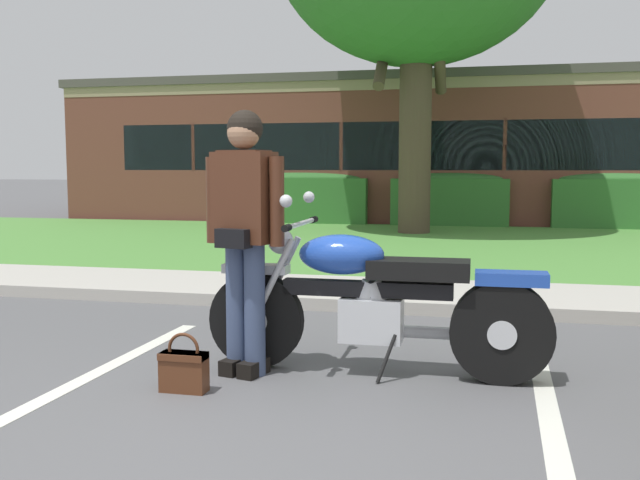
% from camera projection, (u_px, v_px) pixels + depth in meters
% --- Properties ---
extents(ground_plane, '(140.00, 140.00, 0.00)m').
position_uv_depth(ground_plane, '(239.00, 447.00, 3.43)').
color(ground_plane, '#565659').
extents(curb_strip, '(60.00, 0.20, 0.12)m').
position_uv_depth(curb_strip, '(359.00, 305.00, 6.67)').
color(curb_strip, '#B7B2A8').
rests_on(curb_strip, ground).
extents(concrete_walk, '(60.00, 1.50, 0.08)m').
position_uv_depth(concrete_walk, '(373.00, 292.00, 7.50)').
color(concrete_walk, '#B7B2A8').
rests_on(concrete_walk, ground).
extents(grass_lawn, '(60.00, 7.98, 0.06)m').
position_uv_depth(grass_lawn, '(416.00, 245.00, 12.09)').
color(grass_lawn, '#518E3D').
rests_on(grass_lawn, ground).
extents(stall_stripe_0, '(0.20, 4.40, 0.01)m').
position_uv_depth(stall_stripe_0, '(21.00, 411.00, 3.92)').
color(stall_stripe_0, silver).
rests_on(stall_stripe_0, ground).
extents(stall_stripe_1, '(0.20, 4.40, 0.01)m').
position_uv_depth(stall_stripe_1, '(558.00, 458.00, 3.28)').
color(stall_stripe_1, silver).
rests_on(stall_stripe_1, ground).
extents(motorcycle, '(2.24, 0.82, 1.18)m').
position_uv_depth(motorcycle, '(388.00, 302.00, 4.57)').
color(motorcycle, black).
rests_on(motorcycle, ground).
extents(rider_person, '(0.56, 0.35, 1.70)m').
position_uv_depth(rider_person, '(244.00, 222.00, 4.55)').
color(rider_person, black).
rests_on(rider_person, ground).
extents(handbag, '(0.28, 0.13, 0.36)m').
position_uv_depth(handbag, '(184.00, 368.00, 4.26)').
color(handbag, '#562D19').
rests_on(handbag, ground).
extents(hedge_left, '(3.26, 0.90, 1.24)m').
position_uv_depth(hedge_left, '(301.00, 197.00, 16.86)').
color(hedge_left, '#336B2D').
rests_on(hedge_left, ground).
extents(hedge_center_left, '(2.59, 0.90, 1.24)m').
position_uv_depth(hedge_center_left, '(450.00, 198.00, 16.07)').
color(hedge_center_left, '#336B2D').
rests_on(hedge_center_left, ground).
extents(hedge_center_right, '(2.63, 0.90, 1.24)m').
position_uv_depth(hedge_center_right, '(614.00, 200.00, 15.28)').
color(hedge_center_right, '#336B2D').
rests_on(hedge_center_right, ground).
extents(brick_building, '(21.73, 12.05, 3.54)m').
position_uv_depth(brick_building, '(500.00, 153.00, 21.32)').
color(brick_building, brown).
rests_on(brick_building, ground).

